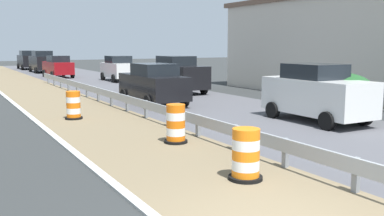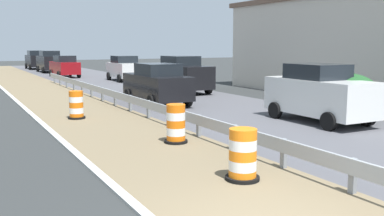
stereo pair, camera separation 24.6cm
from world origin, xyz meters
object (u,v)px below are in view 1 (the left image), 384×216
(car_distant_a, at_px, (177,74))
(car_trailing_far_lane, at_px, (28,60))
(car_lead_far_lane, at_px, (42,62))
(car_distant_b, at_px, (58,66))
(car_mid_far_lane, at_px, (317,93))
(traffic_barrel_close, at_px, (176,125))
(traffic_barrel_mid, at_px, (73,106))
(traffic_barrel_nearest, at_px, (246,157))
(car_trailing_near_lane, at_px, (119,68))
(car_lead_near_lane, at_px, (153,84))

(car_distant_a, bearing_deg, car_trailing_far_lane, -174.67)
(car_lead_far_lane, xyz_separation_m, car_distant_b, (-0.20, -8.02, -0.16))
(car_lead_far_lane, relative_size, car_trailing_far_lane, 1.00)
(car_distant_a, bearing_deg, car_mid_far_lane, -2.29)
(traffic_barrel_close, bearing_deg, car_distant_a, 62.05)
(traffic_barrel_close, height_order, car_distant_a, car_distant_a)
(traffic_barrel_mid, xyz_separation_m, car_mid_far_lane, (7.77, -5.05, 0.59))
(traffic_barrel_nearest, relative_size, traffic_barrel_close, 0.97)
(car_trailing_near_lane, height_order, car_mid_far_lane, car_mid_far_lane)
(traffic_barrel_nearest, distance_m, car_lead_far_lane, 40.46)
(car_lead_far_lane, bearing_deg, car_distant_b, 178.05)
(traffic_barrel_close, xyz_separation_m, traffic_barrel_mid, (-1.52, 5.65, -0.03))
(car_trailing_near_lane, bearing_deg, traffic_barrel_mid, -25.17)
(traffic_barrel_nearest, bearing_deg, car_lead_near_lane, 74.39)
(car_lead_near_lane, xyz_separation_m, car_trailing_near_lane, (3.40, 13.92, 0.01))
(traffic_barrel_mid, relative_size, car_mid_far_lane, 0.25)
(car_lead_near_lane, bearing_deg, car_trailing_near_lane, -13.08)
(car_trailing_near_lane, height_order, car_distant_a, car_distant_a)
(car_lead_near_lane, xyz_separation_m, car_distant_b, (0.05, 20.30, -0.03))
(car_trailing_near_lane, xyz_separation_m, car_distant_a, (0.10, -9.76, 0.10))
(car_mid_far_lane, bearing_deg, car_distant_b, -172.54)
(car_lead_far_lane, relative_size, car_distant_a, 0.99)
(traffic_barrel_close, xyz_separation_m, car_distant_b, (3.05, 28.39, 0.44))
(traffic_barrel_nearest, height_order, car_trailing_far_lane, car_trailing_far_lane)
(car_lead_near_lane, distance_m, car_distant_a, 5.43)
(traffic_barrel_nearest, height_order, car_lead_far_lane, car_lead_far_lane)
(car_trailing_near_lane, distance_m, car_lead_far_lane, 14.74)
(traffic_barrel_nearest, distance_m, car_mid_far_lane, 8.00)
(car_lead_near_lane, relative_size, car_lead_far_lane, 1.00)
(traffic_barrel_close, height_order, car_mid_far_lane, car_mid_far_lane)
(car_lead_far_lane, distance_m, car_trailing_far_lane, 7.06)
(traffic_barrel_close, bearing_deg, car_mid_far_lane, 5.49)
(traffic_barrel_close, distance_m, car_distant_a, 13.87)
(car_trailing_near_lane, height_order, car_lead_far_lane, car_lead_far_lane)
(traffic_barrel_nearest, distance_m, car_trailing_near_lane, 26.76)
(car_lead_far_lane, distance_m, car_mid_far_lane, 35.93)
(traffic_barrel_nearest, xyz_separation_m, car_lead_near_lane, (3.35, 11.98, 0.49))
(car_lead_near_lane, xyz_separation_m, car_lead_far_lane, (0.26, 28.32, 0.14))
(traffic_barrel_close, bearing_deg, car_lead_far_lane, 84.89)
(car_trailing_far_lane, bearing_deg, traffic_barrel_nearest, 176.10)
(car_mid_far_lane, relative_size, car_distant_a, 0.92)
(car_distant_b, bearing_deg, traffic_barrel_nearest, 171.73)
(traffic_barrel_nearest, height_order, traffic_barrel_mid, traffic_barrel_nearest)
(traffic_barrel_mid, bearing_deg, car_distant_a, 39.40)
(traffic_barrel_mid, distance_m, car_distant_b, 23.19)
(traffic_barrel_mid, height_order, car_mid_far_lane, car_mid_far_lane)
(traffic_barrel_close, xyz_separation_m, car_trailing_far_lane, (2.99, 43.46, 0.58))
(traffic_barrel_mid, bearing_deg, car_mid_far_lane, -33.03)
(car_trailing_near_lane, relative_size, car_distant_a, 0.87)
(traffic_barrel_nearest, xyz_separation_m, traffic_barrel_mid, (-1.17, 9.54, -0.01))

